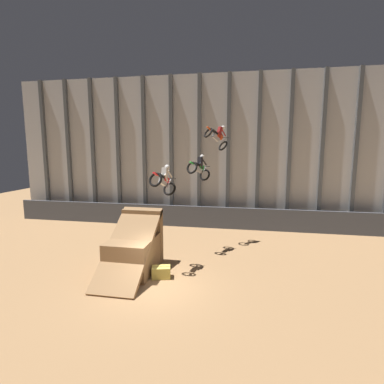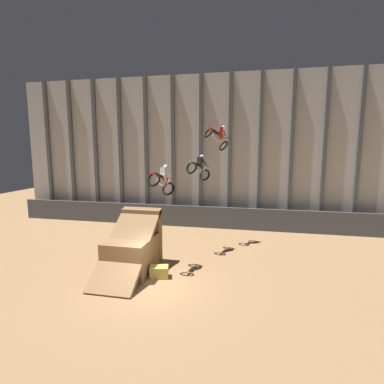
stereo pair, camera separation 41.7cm
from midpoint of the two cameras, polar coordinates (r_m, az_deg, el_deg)
ground_plane at (r=14.38m, az=-6.48°, el=-17.68°), size 60.00×60.00×0.00m
arena_back_wall at (r=24.60m, az=2.28°, el=7.82°), size 32.00×0.40×12.10m
lower_barrier at (r=23.96m, az=1.68°, el=-4.74°), size 31.36×0.20×1.71m
dirt_ramp at (r=16.15m, az=-10.25°, el=-10.64°), size 2.20×4.55×3.13m
rider_bike_left_air at (r=15.10m, az=-4.92°, el=2.29°), size 1.18×1.82×1.67m
rider_bike_center_air at (r=17.86m, az=2.01°, el=4.63°), size 1.40×1.82×1.65m
rider_bike_right_air at (r=19.45m, az=5.54°, el=10.51°), size 1.73×1.63×1.67m
hay_bale_trackside at (r=15.26m, az=-5.48°, el=-14.91°), size 1.03×0.82×0.57m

